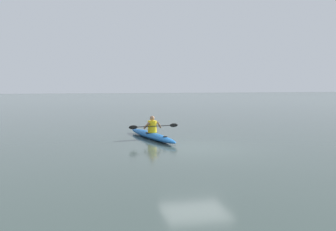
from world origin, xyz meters
TOP-DOWN VIEW (x-y plane):
  - ground_plane at (0.00, 0.00)m, footprint 160.00×160.00m
  - kayak at (1.18, -2.90)m, footprint 1.59×4.87m
  - kayaker at (1.16, -2.81)m, footprint 2.28×0.66m

SIDE VIEW (x-z plane):
  - ground_plane at x=0.00m, z-range 0.00..0.00m
  - kayak at x=1.18m, z-range 0.00..0.28m
  - kayaker at x=1.16m, z-range 0.21..0.95m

